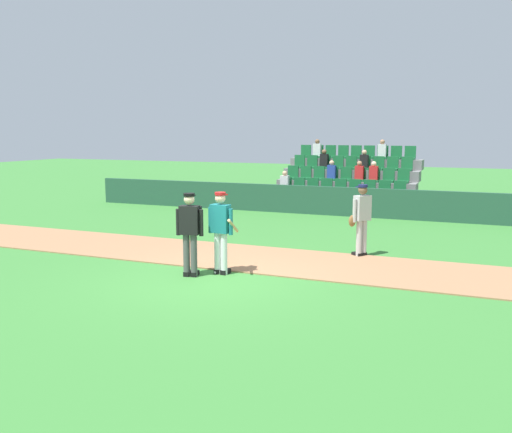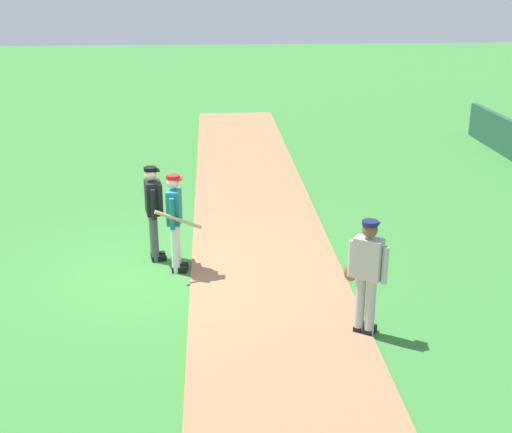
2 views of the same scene
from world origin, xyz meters
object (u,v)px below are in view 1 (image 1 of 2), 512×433
at_px(batter_teal_jersey, 221,229).
at_px(baseball, 216,272).
at_px(runner_grey_jersey, 361,218).
at_px(umpire_home_plate, 190,229).

distance_m(batter_teal_jersey, baseball, 0.94).
height_order(runner_grey_jersey, baseball, runner_grey_jersey).
height_order(batter_teal_jersey, baseball, batter_teal_jersey).
bearing_deg(umpire_home_plate, batter_teal_jersey, 37.92).
bearing_deg(umpire_home_plate, runner_grey_jersey, 47.77).
xyz_separation_m(batter_teal_jersey, runner_grey_jersey, (2.39, 2.80, -0.01)).
distance_m(umpire_home_plate, baseball, 1.10).
bearing_deg(baseball, runner_grey_jersey, 48.56).
distance_m(umpire_home_plate, runner_grey_jersey, 4.33).
relative_size(batter_teal_jersey, runner_grey_jersey, 1.00).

